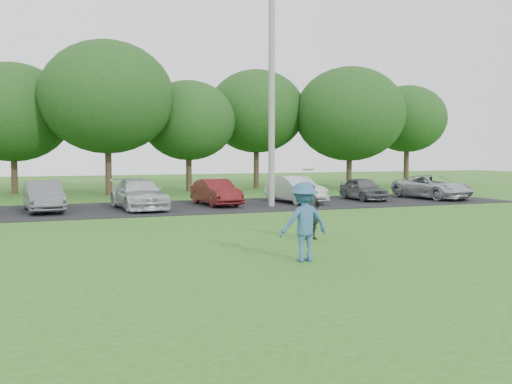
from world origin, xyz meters
TOP-DOWN VIEW (x-y plane):
  - ground at (0.00, 0.00)m, footprint 100.00×100.00m
  - parking_lot at (0.00, 13.00)m, footprint 32.00×6.50m
  - utility_pole at (3.94, 11.89)m, footprint 0.28×0.28m
  - frisbee_player at (-0.22, -0.05)m, footprint 1.15×0.68m
  - camera_bystander at (1.32, 2.66)m, footprint 0.64×0.50m
  - parked_cars at (-0.04, 12.86)m, footprint 28.49×4.67m
  - tree_row at (1.51, 22.76)m, footprint 42.39×9.85m

SIDE VIEW (x-z plane):
  - ground at x=0.00m, z-range 0.00..0.00m
  - parking_lot at x=0.00m, z-range 0.00..0.03m
  - parked_cars at x=-0.04m, z-range 0.01..1.26m
  - camera_bystander at x=1.32m, z-range 0.00..1.55m
  - frisbee_player at x=-0.22m, z-range -0.16..1.92m
  - tree_row at x=1.51m, z-range 0.59..9.23m
  - utility_pole at x=3.94m, z-range 0.00..10.68m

